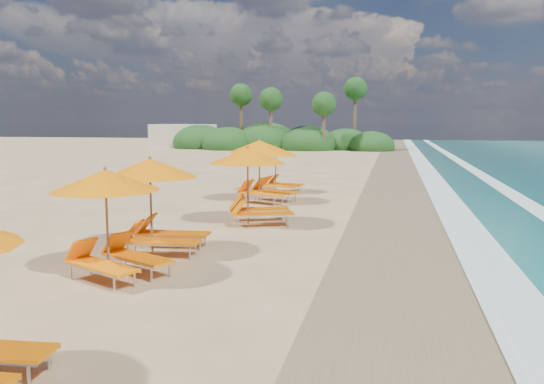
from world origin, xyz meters
TOP-DOWN VIEW (x-y plane):
  - ground at (0.00, 0.00)m, footprint 160.00×160.00m
  - wet_sand at (4.00, 0.00)m, footprint 4.00×160.00m
  - surf_foam at (6.70, 0.00)m, footprint 4.00×160.00m
  - station_1 at (-2.25, -4.96)m, footprint 3.01×3.00m
  - station_2 at (-2.24, -2.75)m, footprint 2.70×2.53m
  - station_3 at (-0.88, 1.33)m, footprint 3.16×3.11m
  - station_4 at (-1.68, 5.90)m, footprint 3.27×3.23m
  - station_5 at (-1.70, 8.98)m, footprint 2.54×2.43m
  - treeline at (-9.94, 45.51)m, footprint 25.80×8.80m
  - beach_building at (-22.00, 48.00)m, footprint 7.00×5.00m

SIDE VIEW (x-z plane):
  - ground at x=0.00m, z-range 0.00..0.00m
  - wet_sand at x=4.00m, z-range 0.00..0.01m
  - surf_foam at x=6.70m, z-range 0.02..0.03m
  - treeline at x=-9.94m, z-range -3.87..5.86m
  - station_5 at x=-1.70m, z-range 0.13..2.25m
  - station_1 at x=-2.25m, z-range 0.14..2.43m
  - station_2 at x=-2.24m, z-range 0.14..2.52m
  - station_3 at x=-0.88m, z-range 0.15..2.59m
  - beach_building at x=-22.00m, z-range 0.00..2.80m
  - station_4 at x=-1.68m, z-range 0.15..2.68m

